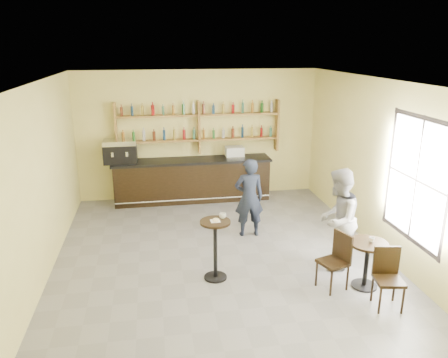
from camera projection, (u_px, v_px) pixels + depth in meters
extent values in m
plane|color=slate|center=(221.00, 256.00, 8.15)|extent=(7.00, 7.00, 0.00)
plane|color=white|center=(220.00, 81.00, 7.20)|extent=(7.00, 7.00, 0.00)
plane|color=#F5E98B|center=(198.00, 135.00, 10.97)|extent=(7.00, 0.00, 7.00)
plane|color=#F5E98B|center=(275.00, 272.00, 4.38)|extent=(7.00, 0.00, 7.00)
plane|color=#F5E98B|center=(41.00, 182.00, 7.20)|extent=(0.00, 7.00, 7.00)
plane|color=#F5E98B|center=(379.00, 166.00, 8.15)|extent=(0.00, 7.00, 7.00)
plane|color=white|center=(416.00, 180.00, 6.99)|extent=(0.00, 2.00, 2.00)
cube|color=white|center=(215.00, 221.00, 7.08)|extent=(0.16, 0.16, 0.00)
torus|color=#E4B753|center=(216.00, 220.00, 7.06)|extent=(0.12, 0.12, 0.04)
imported|color=white|center=(223.00, 216.00, 7.18)|extent=(0.11, 0.11, 0.09)
imported|color=black|center=(249.00, 198.00, 8.82)|extent=(0.61, 0.41, 1.63)
imported|color=white|center=(372.00, 240.00, 6.89)|extent=(0.11, 0.11, 0.08)
imported|color=gray|center=(337.00, 219.00, 7.50)|extent=(1.08, 1.11, 1.80)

